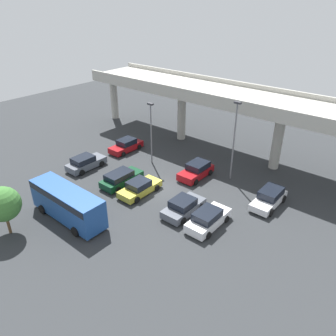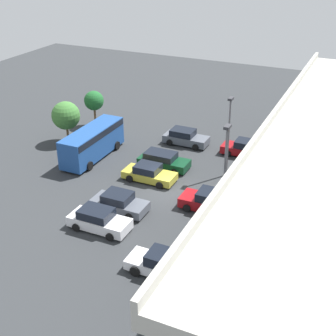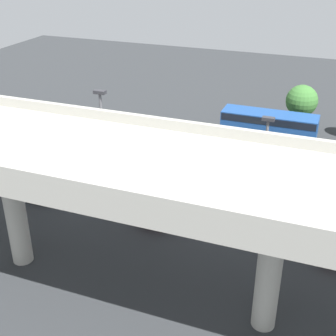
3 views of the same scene
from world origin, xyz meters
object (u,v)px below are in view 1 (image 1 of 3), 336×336
object	(u,v)px
tree_front_centre	(3,204)
parked_car_2	(140,188)
parked_car_1	(121,178)
parked_car_6	(269,198)
shuttle_bus	(67,202)
parked_car_5	(208,219)
lamp_post_mid_lot	(151,129)
parked_car_0	(86,163)
parked_car_7	(126,146)
lamp_post_near_aisle	(234,136)
parked_car_3	(196,170)
parked_car_4	(183,207)

from	to	relation	value
tree_front_centre	parked_car_2	bearing A→B (deg)	70.44
parked_car_1	parked_car_6	world-z (taller)	parked_car_6
shuttle_bus	parked_car_5	bearing A→B (deg)	34.49
parked_car_2	parked_car_5	world-z (taller)	parked_car_5
lamp_post_mid_lot	parked_car_2	bearing A→B (deg)	-57.75
parked_car_0	parked_car_2	distance (m)	8.53
shuttle_bus	tree_front_centre	xyz separation A→B (m)	(-2.10, -4.45, 1.14)
parked_car_7	lamp_post_near_aisle	world-z (taller)	lamp_post_near_aisle
parked_car_0	lamp_post_mid_lot	size ratio (longest dim) A/B	0.63
parked_car_0	parked_car_7	distance (m)	6.38
parked_car_0	parked_car_5	xyz separation A→B (m)	(16.74, 0.11, 0.01)
parked_car_1	parked_car_3	distance (m)	8.21
parked_car_0	parked_car_4	bearing A→B (deg)	-89.01
parked_car_7	parked_car_1	bearing A→B (deg)	42.68
parked_car_2	parked_car_7	distance (m)	10.54
parked_car_2	parked_car_4	size ratio (longest dim) A/B	1.05
parked_car_4	parked_car_6	distance (m)	8.33
parked_car_6	parked_car_4	bearing A→B (deg)	-40.36
parked_car_5	shuttle_bus	bearing A→B (deg)	124.49
parked_car_2	parked_car_5	xyz separation A→B (m)	(8.21, -0.01, 0.07)
parked_car_7	lamp_post_mid_lot	bearing A→B (deg)	85.46
parked_car_2	parked_car_6	bearing A→B (deg)	-59.16
parked_car_6	tree_front_centre	bearing A→B (deg)	-39.76
tree_front_centre	parked_car_5	bearing A→B (deg)	42.98
lamp_post_mid_lot	parked_car_6	bearing A→B (deg)	2.34
parked_car_3	shuttle_bus	xyz separation A→B (m)	(-4.33, -13.47, 0.97)
parked_car_5	lamp_post_near_aisle	world-z (taller)	lamp_post_near_aisle
parked_car_6	lamp_post_near_aisle	bearing A→B (deg)	-110.72
parked_car_5	lamp_post_mid_lot	size ratio (longest dim) A/B	0.63
parked_car_1	parked_car_7	bearing A→B (deg)	42.68
parked_car_2	parked_car_7	world-z (taller)	parked_car_7
parked_car_3	parked_car_4	xyz separation A→B (m)	(3.08, -6.35, -0.05)
parked_car_2	parked_car_3	xyz separation A→B (m)	(2.36, 6.47, 0.09)
lamp_post_near_aisle	lamp_post_mid_lot	distance (m)	9.56
parked_car_1	lamp_post_near_aisle	world-z (taller)	lamp_post_near_aisle
parked_car_5	parked_car_7	bearing A→B (deg)	69.43
parked_car_1	parked_car_2	world-z (taller)	parked_car_1
shuttle_bus	lamp_post_mid_lot	distance (m)	13.25
parked_car_2	lamp_post_near_aisle	size ratio (longest dim) A/B	0.54
parked_car_1	parked_car_7	world-z (taller)	parked_car_7
parked_car_7	parked_car_3	bearing A→B (deg)	91.12
parked_car_5	parked_car_6	distance (m)	6.99
parked_car_5	parked_car_6	xyz separation A→B (m)	(2.63, 6.48, 0.00)
parked_car_0	lamp_post_near_aisle	distance (m)	16.98
parked_car_3	lamp_post_mid_lot	bearing A→B (deg)	-84.44
parked_car_6	parked_car_7	world-z (taller)	parked_car_6
parked_car_4	tree_front_centre	xyz separation A→B (m)	(-9.51, -11.57, 2.16)
parked_car_2	parked_car_1	bearing A→B (deg)	88.80
lamp_post_mid_lot	shuttle_bus	bearing A→B (deg)	-82.32
parked_car_5	parked_car_7	size ratio (longest dim) A/B	1.01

